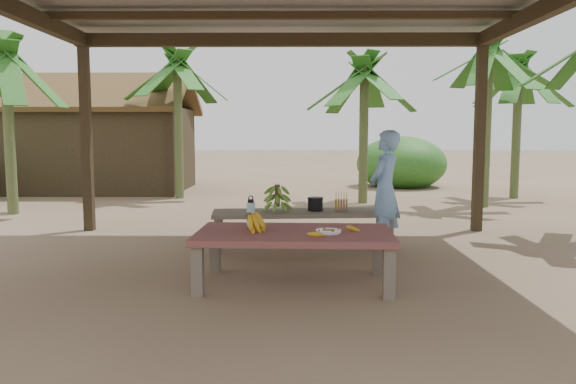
{
  "coord_description": "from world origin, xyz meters",
  "views": [
    {
      "loc": [
        0.14,
        -5.72,
        1.41
      ],
      "look_at": [
        0.1,
        0.02,
        0.8
      ],
      "focal_mm": 35.0,
      "sensor_mm": 36.0,
      "label": 1
    }
  ],
  "objects_px": {
    "woman": "(385,190)",
    "bench": "(303,215)",
    "water_flask": "(251,213)",
    "work_table": "(294,238)",
    "plate": "(329,231)",
    "ripe_banana_bunch": "(249,221)",
    "cooking_pot": "(315,204)"
  },
  "relations": [
    {
      "from": "water_flask",
      "to": "work_table",
      "type": "bearing_deg",
      "value": -32.62
    },
    {
      "from": "ripe_banana_bunch",
      "to": "cooking_pot",
      "type": "bearing_deg",
      "value": 68.2
    },
    {
      "from": "bench",
      "to": "cooking_pot",
      "type": "bearing_deg",
      "value": 5.73
    },
    {
      "from": "work_table",
      "to": "bench",
      "type": "bearing_deg",
      "value": 88.77
    },
    {
      "from": "ripe_banana_bunch",
      "to": "bench",
      "type": "bearing_deg",
      "value": 72.52
    },
    {
      "from": "woman",
      "to": "bench",
      "type": "bearing_deg",
      "value": -62.54
    },
    {
      "from": "plate",
      "to": "water_flask",
      "type": "relative_size",
      "value": 0.75
    },
    {
      "from": "bench",
      "to": "water_flask",
      "type": "height_order",
      "value": "water_flask"
    },
    {
      "from": "water_flask",
      "to": "woman",
      "type": "height_order",
      "value": "woman"
    },
    {
      "from": "work_table",
      "to": "plate",
      "type": "xyz_separation_m",
      "value": [
        0.31,
        -0.1,
        0.08
      ]
    },
    {
      "from": "cooking_pot",
      "to": "woman",
      "type": "relative_size",
      "value": 0.13
    },
    {
      "from": "work_table",
      "to": "plate",
      "type": "distance_m",
      "value": 0.34
    },
    {
      "from": "ripe_banana_bunch",
      "to": "cooking_pot",
      "type": "xyz_separation_m",
      "value": [
        0.69,
        1.72,
        -0.06
      ]
    },
    {
      "from": "water_flask",
      "to": "ripe_banana_bunch",
      "type": "bearing_deg",
      "value": -90.17
    },
    {
      "from": "plate",
      "to": "woman",
      "type": "relative_size",
      "value": 0.16
    },
    {
      "from": "bench",
      "to": "woman",
      "type": "distance_m",
      "value": 1.04
    },
    {
      "from": "water_flask",
      "to": "cooking_pot",
      "type": "xyz_separation_m",
      "value": [
        0.69,
        1.46,
        -0.1
      ]
    },
    {
      "from": "ripe_banana_bunch",
      "to": "water_flask",
      "type": "xyz_separation_m",
      "value": [
        0.0,
        0.25,
        0.03
      ]
    },
    {
      "from": "water_flask",
      "to": "plate",
      "type": "bearing_deg",
      "value": -27.16
    },
    {
      "from": "work_table",
      "to": "bench",
      "type": "relative_size",
      "value": 0.82
    },
    {
      "from": "work_table",
      "to": "woman",
      "type": "distance_m",
      "value": 1.97
    },
    {
      "from": "plate",
      "to": "ripe_banana_bunch",
      "type": "bearing_deg",
      "value": 170.62
    },
    {
      "from": "work_table",
      "to": "water_flask",
      "type": "height_order",
      "value": "water_flask"
    },
    {
      "from": "water_flask",
      "to": "woman",
      "type": "xyz_separation_m",
      "value": [
        1.52,
        1.34,
        0.09
      ]
    },
    {
      "from": "ripe_banana_bunch",
      "to": "plate",
      "type": "distance_m",
      "value": 0.75
    },
    {
      "from": "work_table",
      "to": "cooking_pot",
      "type": "relative_size",
      "value": 9.9
    },
    {
      "from": "ripe_banana_bunch",
      "to": "woman",
      "type": "distance_m",
      "value": 2.2
    },
    {
      "from": "plate",
      "to": "bench",
      "type": "bearing_deg",
      "value": 96.28
    },
    {
      "from": "woman",
      "to": "cooking_pot",
      "type": "bearing_deg",
      "value": -65.43
    },
    {
      "from": "ripe_banana_bunch",
      "to": "woman",
      "type": "xyz_separation_m",
      "value": [
        1.52,
        1.59,
        0.13
      ]
    },
    {
      "from": "ripe_banana_bunch",
      "to": "plate",
      "type": "bearing_deg",
      "value": -9.38
    },
    {
      "from": "bench",
      "to": "ripe_banana_bunch",
      "type": "relative_size",
      "value": 7.3
    }
  ]
}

